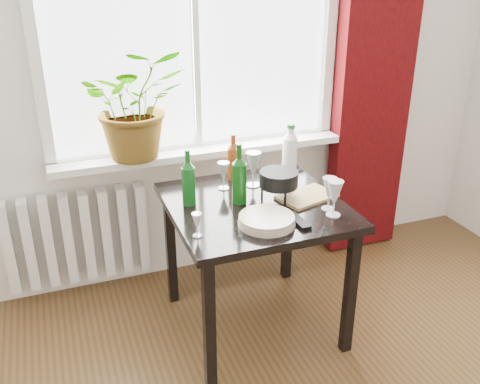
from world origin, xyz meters
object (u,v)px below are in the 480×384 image
object	(u,v)px
wineglass_far_right	(329,193)
cutting_board	(307,196)
fondue_pot	(278,185)
wineglass_front_left	(197,225)
table	(255,219)
wine_bottle_left	(188,177)
bottle_amber	(233,157)
tv_remote	(298,221)
wine_bottle_right	(239,174)
wineglass_back_left	(224,175)
wineglass_front_right	(334,198)
radiator	(78,237)
plate_stack	(267,220)
wineglass_back_center	(253,169)
cleaning_bottle	(290,149)
potted_plant	(135,104)

from	to	relation	value
wineglass_far_right	cutting_board	world-z (taller)	wineglass_far_right
fondue_pot	cutting_board	distance (m)	0.16
wineglass_front_left	table	bearing A→B (deg)	32.01
wine_bottle_left	wineglass_front_left	bearing A→B (deg)	-99.43
bottle_amber	wineglass_far_right	world-z (taller)	bottle_amber
tv_remote	cutting_board	xyz separation A→B (m)	(0.16, 0.23, -0.00)
wine_bottle_left	wineglass_far_right	distance (m)	0.69
wineglass_front_left	fondue_pot	distance (m)	0.54
wine_bottle_right	bottle_amber	distance (m)	0.30
bottle_amber	fondue_pot	world-z (taller)	bottle_amber
wineglass_back_left	wine_bottle_right	bearing A→B (deg)	-84.30
wine_bottle_right	wineglass_front_right	size ratio (longest dim) A/B	1.70
bottle_amber	wine_bottle_left	bearing A→B (deg)	-144.50
radiator	plate_stack	xyz separation A→B (m)	(0.81, -0.86, 0.38)
wineglass_front_right	tv_remote	world-z (taller)	wineglass_front_right
table	wineglass_back_center	bearing A→B (deg)	70.98
wineglass_front_right	wineglass_back_left	world-z (taller)	wineglass_front_right
wineglass_back_center	plate_stack	size ratio (longest dim) A/B	0.74
table	cleaning_bottle	xyz separation A→B (m)	(0.33, 0.30, 0.24)
bottle_amber	wineglass_front_right	size ratio (longest dim) A/B	1.43
wine_bottle_right	radiator	bearing A→B (deg)	142.49
potted_plant	wine_bottle_right	world-z (taller)	potted_plant
bottle_amber	wineglass_front_left	distance (m)	0.67
fondue_pot	potted_plant	bearing A→B (deg)	132.93
wineglass_front_left	plate_stack	distance (m)	0.33
wineglass_back_center	cutting_board	xyz separation A→B (m)	(0.20, -0.24, -0.09)
radiator	potted_plant	bearing A→B (deg)	-7.82
wineglass_front_right	wineglass_far_right	distance (m)	0.07
wine_bottle_right	wineglass_back_left	world-z (taller)	wine_bottle_right
radiator	table	xyz separation A→B (m)	(0.85, -0.63, 0.27)
table	wineglass_far_right	xyz separation A→B (m)	(0.31, -0.19, 0.18)
plate_stack	table	bearing A→B (deg)	81.09
bottle_amber	wineglass_front_left	bearing A→B (deg)	-123.58
radiator	wineglass_far_right	world-z (taller)	wineglass_far_right
bottle_amber	wineglass_back_center	xyz separation A→B (m)	(0.07, -0.12, -0.03)
wineglass_back_center	wineglass_front_left	bearing A→B (deg)	-135.32
cleaning_bottle	tv_remote	distance (m)	0.62
wineglass_front_right	wineglass_back_left	xyz separation A→B (m)	(-0.39, 0.48, -0.02)
radiator	wineglass_front_right	distance (m)	1.52
wine_bottle_left	fondue_pot	size ratio (longest dim) A/B	1.28
wineglass_back_center	wineglass_back_left	size ratio (longest dim) A/B	1.29
wineglass_front_right	wineglass_far_right	xyz separation A→B (m)	(0.01, 0.07, -0.01)
cleaning_bottle	radiator	bearing A→B (deg)	164.36
cutting_board	plate_stack	bearing A→B (deg)	-147.48
wineglass_back_left	tv_remote	xyz separation A→B (m)	(0.20, -0.49, -0.07)
wine_bottle_left	bottle_amber	world-z (taller)	wine_bottle_left
wineglass_front_left	plate_stack	world-z (taller)	wineglass_front_left
wineglass_front_left	potted_plant	bearing A→B (deg)	96.85
wineglass_far_right	wineglass_back_left	xyz separation A→B (m)	(-0.40, 0.41, -0.01)
table	bottle_amber	xyz separation A→B (m)	(0.00, 0.33, 0.22)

